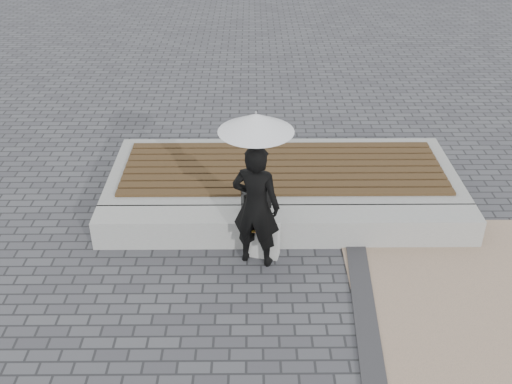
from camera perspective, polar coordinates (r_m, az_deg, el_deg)
ground at (r=6.67m, az=3.67°, el=-12.50°), size 80.00×80.00×0.00m
edging_band at (r=6.41m, az=10.92°, el=-15.24°), size 0.61×5.20×0.04m
seating_ledge at (r=7.79m, az=2.98°, el=-3.31°), size 5.00×0.45×0.40m
timber_platform at (r=8.81m, az=2.57°, el=1.10°), size 5.00×2.00×0.40m
timber_decking at (r=8.70m, az=2.61°, el=2.35°), size 4.60×1.60×0.04m
woman at (r=7.07m, az=0.00°, el=-1.36°), size 0.68×0.55×1.61m
parasol at (r=6.55m, az=0.00°, el=6.65°), size 0.85×0.85×1.09m
handbag at (r=7.72m, az=0.02°, el=-0.68°), size 0.40×0.24×0.26m
canvas_tote at (r=7.49m, az=0.58°, el=-4.61°), size 0.46×0.28×0.45m
magazine at (r=7.32m, az=0.60°, el=-3.36°), size 0.31×0.24×0.01m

